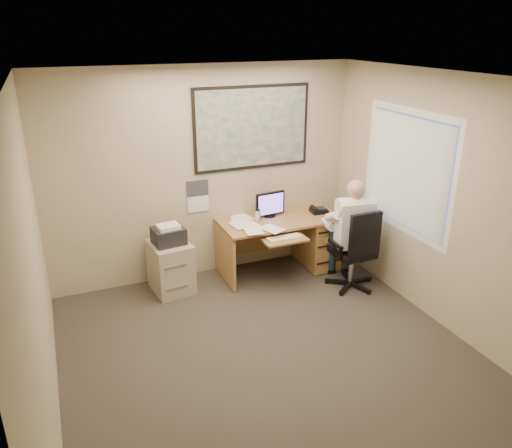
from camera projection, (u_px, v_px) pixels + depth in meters
name	position (u px, v px, depth m)	size (l,w,h in m)	color
room_shell	(280.00, 240.00, 4.38)	(4.00, 4.50, 2.70)	#342D28
desk	(302.00, 236.00, 6.79)	(1.60, 0.97, 1.08)	#9D7043
world_map	(252.00, 128.00, 6.32)	(1.56, 0.03, 1.06)	#1E4C93
wall_calendar	(198.00, 196.00, 6.36)	(0.28, 0.01, 0.42)	white
window_blinds	(406.00, 172.00, 5.70)	(0.06, 1.40, 1.30)	beige
filing_cabinet	(170.00, 262.00, 6.17)	(0.52, 0.60, 0.89)	#AA9B88
office_chair	(354.00, 265.00, 6.25)	(0.65, 0.65, 1.07)	black
person	(352.00, 234.00, 6.18)	(0.60, 0.85, 1.40)	white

